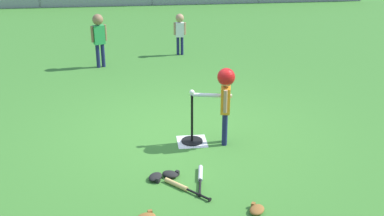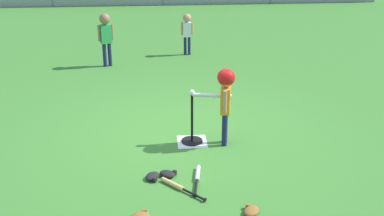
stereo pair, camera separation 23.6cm
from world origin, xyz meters
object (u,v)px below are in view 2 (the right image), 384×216
Objects in this scene: fielder_deep_right at (106,33)px; spare_bat_wood at (177,186)px; batting_tee at (192,134)px; batter_child at (225,91)px; glove_outfield_drop at (153,176)px; glove_by_plate at (168,174)px; glove_tossed_aside at (251,211)px; spare_bat_silver at (197,176)px; glove_near_bats at (140,216)px; baseball_on_tee at (192,92)px; fielder_near_right at (187,29)px.

fielder_deep_right is 2.10× the size of spare_bat_wood.
batting_tee is 0.85m from batter_child.
batting_tee is 1.19m from glove_outfield_drop.
glove_tossed_aside is (0.93, -0.91, 0.00)m from glove_by_plate.
glove_by_plate reaches higher than spare_bat_silver.
glove_near_bats is 1.27m from glove_tossed_aside.
glove_outfield_drop is at bearing 139.72° from spare_bat_wood.
glove_near_bats reaches higher than spare_bat_wood.
batting_tee is 3.00× the size of glove_near_bats.
fielder_deep_right is 4.36× the size of glove_outfield_drop.
baseball_on_tee is 0.27× the size of glove_tossed_aside.
batter_child reaches higher than glove_by_plate.
glove_near_bats reaches higher than spare_bat_silver.
glove_tossed_aside is at bearing -74.41° from baseball_on_tee.
glove_near_bats is 0.88m from glove_outfield_drop.
glove_by_plate is 0.20m from glove_outfield_drop.
fielder_deep_right is 5.11m from glove_outfield_drop.
fielder_deep_right is 1.67× the size of spare_bat_silver.
spare_bat_silver is at bearing -92.82° from fielder_near_right.
glove_outfield_drop is at bearing -166.54° from glove_by_plate.
batting_tee reaches higher than glove_near_bats.
fielder_near_right is 5.83m from glove_outfield_drop.
glove_tossed_aside is (0.26, -6.60, -0.60)m from fielder_near_right.
batter_child is 4.31× the size of glove_tossed_aside.
glove_outfield_drop is at bearing -98.56° from fielder_near_right.
baseball_on_tee is 0.48m from batter_child.
batter_child is 0.99× the size of fielder_deep_right.
spare_bat_wood is 2.22× the size of glove_near_bats.
fielder_deep_right is (-1.57, 3.94, -0.04)m from baseball_on_tee.
glove_by_plate is at bearing -134.56° from batter_child.
spare_bat_wood is at bearing -95.34° from fielder_near_right.
glove_tossed_aside is (0.82, -0.61, 0.01)m from spare_bat_wood.
glove_near_bats is at bearing -110.50° from glove_by_plate.
spare_bat_silver is at bearing 48.78° from glove_near_bats.
baseball_on_tee is at bearing 68.65° from glove_near_bats.
baseball_on_tee is 1.41m from glove_outfield_drop.
baseball_on_tee is 2.17m from glove_near_bats.
glove_by_plate is 1.07× the size of glove_near_bats.
fielder_deep_right reaches higher than batting_tee.
batting_tee is 1.06m from glove_by_plate.
batting_tee is at bearing 105.59° from glove_tossed_aside.
glove_outfield_drop is at bearing 142.42° from glove_tossed_aside.
baseball_on_tee is 1.30m from glove_by_plate.
glove_tossed_aside is at bearing -87.74° from fielder_near_right.
batter_child is 1.62m from glove_outfield_drop.
fielder_near_right is at bearing 86.76° from baseball_on_tee.
batter_child is 4.52m from fielder_deep_right.
fielder_near_right is 5.76m from glove_by_plate.
spare_bat_wood is at bearing -142.12° from spare_bat_silver.
fielder_deep_right is (-2.04, 4.04, -0.08)m from batter_child.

